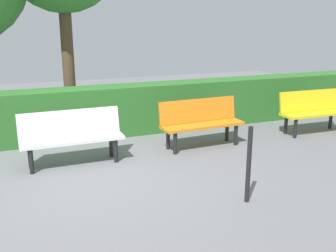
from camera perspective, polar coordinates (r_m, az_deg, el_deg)
The scene contains 6 objects.
ground_plane at distance 5.97m, azimuth -12.17°, elevation -7.19°, with size 19.43×19.43×0.00m, color slate.
bench_yellow at distance 8.48m, azimuth 20.50°, elevation 2.27°, with size 1.45×0.50×0.86m.
bench_orange at distance 7.09m, azimuth 4.86°, elevation 0.80°, with size 1.56×0.52×0.86m.
bench_white at distance 6.38m, azimuth -13.98°, elevation -1.23°, with size 1.61×0.49×0.86m.
hedge_row at distance 7.91m, azimuth -7.04°, elevation 2.35°, with size 15.43×0.63×0.99m, color #2D6B28.
railing_post_mid at distance 4.97m, azimuth 11.78°, elevation -5.62°, with size 0.06×0.06×1.00m, color black.
Camera 1 is at (0.84, 5.47, 2.25)m, focal length 41.44 mm.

